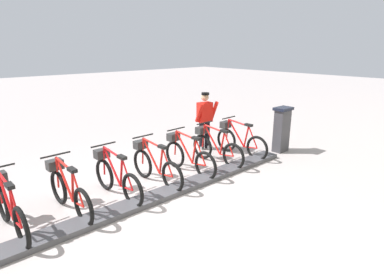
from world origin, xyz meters
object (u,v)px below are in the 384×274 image
object	(u,v)px
bike_docked_1	(215,147)
bike_docked_4	(115,176)
worker_near_rack	(205,119)
bike_docked_0	(239,140)
bike_docked_3	(155,165)
bike_docked_6	(9,208)
payment_kiosk	(282,129)
bike_docked_5	(68,190)
bike_docked_2	(187,155)

from	to	relation	value
bike_docked_1	bike_docked_4	xyz separation A→B (m)	(0.00, 2.82, 0.00)
worker_near_rack	bike_docked_0	bearing A→B (deg)	-162.02
bike_docked_3	bike_docked_6	size ratio (longest dim) A/B	1.00
payment_kiosk	bike_docked_5	xyz separation A→B (m)	(0.57, 5.86, -0.24)
bike_docked_1	bike_docked_6	bearing A→B (deg)	90.00
bike_docked_1	bike_docked_4	size ratio (longest dim) A/B	1.00
bike_docked_2	bike_docked_4	bearing A→B (deg)	90.00
bike_docked_4	worker_near_rack	distance (m)	3.61
bike_docked_1	bike_docked_4	bearing A→B (deg)	90.00
bike_docked_3	bike_docked_5	size ratio (longest dim) A/B	1.00
bike_docked_2	bike_docked_5	xyz separation A→B (m)	(0.00, 2.82, 0.00)
bike_docked_1	bike_docked_6	distance (m)	4.70
payment_kiosk	bike_docked_6	size ratio (longest dim) A/B	0.74
bike_docked_3	bike_docked_0	bearing A→B (deg)	-90.00
bike_docked_3	payment_kiosk	bearing A→B (deg)	-98.18
bike_docked_2	bike_docked_3	bearing A→B (deg)	90.00
bike_docked_6	bike_docked_2	bearing A→B (deg)	-90.00
payment_kiosk	worker_near_rack	bearing A→B (deg)	43.11
payment_kiosk	bike_docked_2	xyz separation A→B (m)	(0.57, 3.04, -0.24)
bike_docked_4	bike_docked_6	distance (m)	1.88
bike_docked_6	worker_near_rack	xyz separation A→B (m)	(1.02, -5.30, 0.48)
payment_kiosk	bike_docked_5	distance (m)	5.89
bike_docked_3	worker_near_rack	size ratio (longest dim) A/B	1.04
bike_docked_3	worker_near_rack	bearing A→B (deg)	-67.68
payment_kiosk	bike_docked_0	size ratio (longest dim) A/B	0.74
bike_docked_6	bike_docked_4	bearing A→B (deg)	-90.00
payment_kiosk	bike_docked_0	world-z (taller)	payment_kiosk
bike_docked_3	bike_docked_4	size ratio (longest dim) A/B	1.00
payment_kiosk	bike_docked_1	bearing A→B (deg)	74.76
bike_docked_6	bike_docked_5	bearing A→B (deg)	-90.00
bike_docked_0	bike_docked_5	world-z (taller)	same
payment_kiosk	bike_docked_6	world-z (taller)	payment_kiosk
bike_docked_0	bike_docked_1	distance (m)	0.94
bike_docked_0	worker_near_rack	xyz separation A→B (m)	(1.02, 0.33, 0.48)
bike_docked_3	bike_docked_6	distance (m)	2.82
bike_docked_5	worker_near_rack	bearing A→B (deg)	-76.84
worker_near_rack	payment_kiosk	bearing A→B (deg)	-136.89
payment_kiosk	bike_docked_0	xyz separation A→B (m)	(0.57, 1.16, -0.24)
payment_kiosk	bike_docked_1	world-z (taller)	payment_kiosk
bike_docked_3	worker_near_rack	distance (m)	2.73
payment_kiosk	bike_docked_2	world-z (taller)	payment_kiosk
bike_docked_5	bike_docked_6	bearing A→B (deg)	90.00
bike_docked_2	bike_docked_3	world-z (taller)	same
bike_docked_0	bike_docked_2	size ratio (longest dim) A/B	1.00
worker_near_rack	bike_docked_4	bearing A→B (deg)	106.59
payment_kiosk	bike_docked_5	size ratio (longest dim) A/B	0.74
bike_docked_6	payment_kiosk	bearing A→B (deg)	-94.81
payment_kiosk	bike_docked_2	bearing A→B (deg)	79.34
payment_kiosk	bike_docked_5	world-z (taller)	payment_kiosk
bike_docked_0	payment_kiosk	bearing A→B (deg)	-116.24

